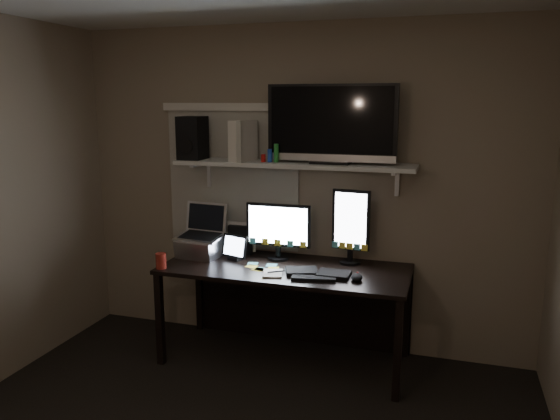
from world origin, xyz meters
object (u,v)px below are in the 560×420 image
at_px(speaker, 193,138).
at_px(tv, 331,124).
at_px(mouse, 357,277).
at_px(game_console, 243,141).
at_px(monitor_landscape, 278,231).
at_px(laptop, 200,231).
at_px(tablet, 235,247).
at_px(keyboard, 318,273).
at_px(desk, 290,285).
at_px(cup, 161,261).
at_px(monitor_portrait, 351,226).

bearing_deg(speaker, tv, 0.03).
distance_m(mouse, game_console, 1.32).
bearing_deg(monitor_landscape, laptop, -169.94).
height_order(tablet, laptop, laptop).
xyz_separation_m(monitor_landscape, keyboard, (0.38, -0.28, -0.21)).
bearing_deg(speaker, desk, -4.53).
relative_size(mouse, laptop, 0.31).
bearing_deg(tv, cup, -156.12).
bearing_deg(tv, tablet, -168.81).
bearing_deg(monitor_landscape, desk, -26.24).
height_order(laptop, tv, tv).
bearing_deg(monitor_portrait, desk, -158.37).
bearing_deg(mouse, monitor_portrait, 95.70).
bearing_deg(laptop, speaker, 136.14).
xyz_separation_m(keyboard, tv, (0.02, 0.30, 1.02)).
distance_m(monitor_portrait, tv, 0.76).
xyz_separation_m(monitor_portrait, speaker, (-1.24, -0.07, 0.63)).
distance_m(game_console, speaker, 0.42).
bearing_deg(game_console, keyboard, -4.56).
bearing_deg(tablet, monitor_landscape, 38.67).
height_order(tablet, tv, tv).
height_order(desk, mouse, mouse).
distance_m(desk, tv, 1.24).
height_order(monitor_landscape, tv, tv).
bearing_deg(tablet, keyboard, 4.92).
bearing_deg(tv, speaker, -178.28).
relative_size(monitor_portrait, laptop, 1.41).
xyz_separation_m(monitor_portrait, tablet, (-0.86, -0.18, -0.18)).
distance_m(cup, speaker, 0.98).
xyz_separation_m(desk, cup, (-0.85, -0.42, 0.23)).
bearing_deg(keyboard, tablet, 156.75).
bearing_deg(keyboard, mouse, -17.24).
height_order(keyboard, laptop, laptop).
bearing_deg(tv, desk, -165.80).
distance_m(monitor_portrait, mouse, 0.47).
bearing_deg(tablet, game_console, 90.68).
bearing_deg(mouse, speaker, 155.85).
relative_size(monitor_portrait, keyboard, 1.22).
bearing_deg(keyboard, laptop, 160.31).
bearing_deg(speaker, game_console, -1.14).
bearing_deg(cup, game_console, 44.90).
bearing_deg(keyboard, monitor_landscape, 133.70).
relative_size(tablet, laptop, 0.56).
distance_m(tablet, game_console, 0.81).
relative_size(laptop, tv, 0.43).
relative_size(tablet, cup, 2.02).
distance_m(desk, game_console, 1.15).
bearing_deg(keyboard, desk, 130.21).
distance_m(monitor_landscape, mouse, 0.76).
bearing_deg(mouse, keyboard, 161.41).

